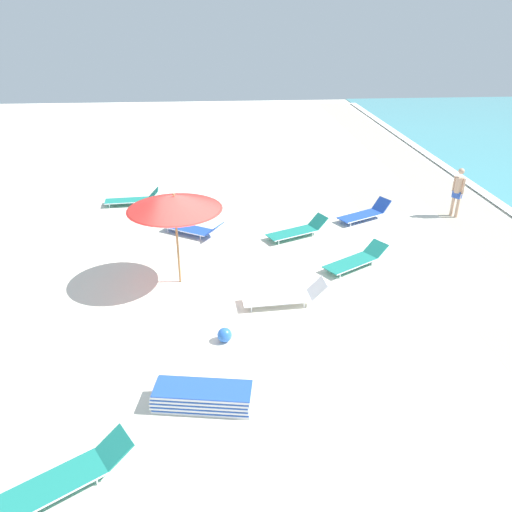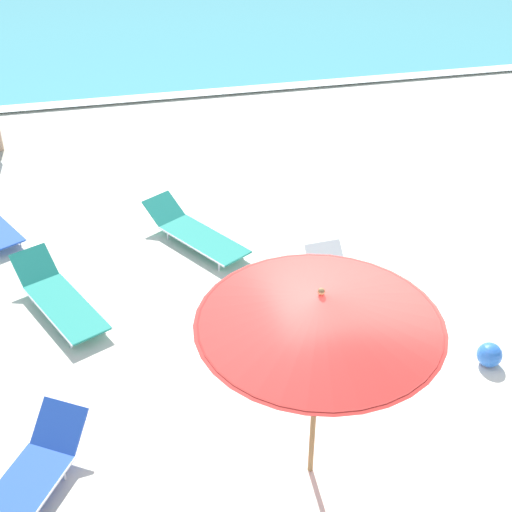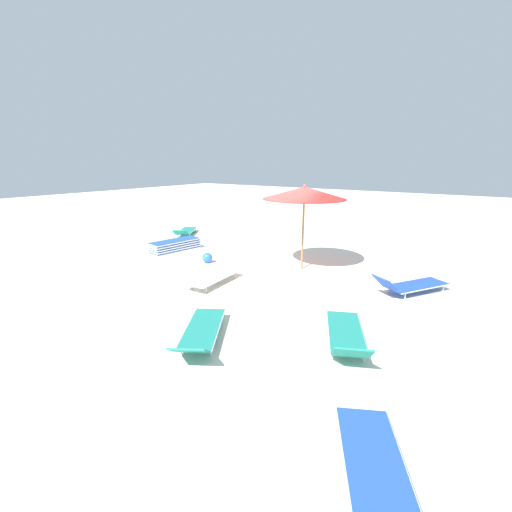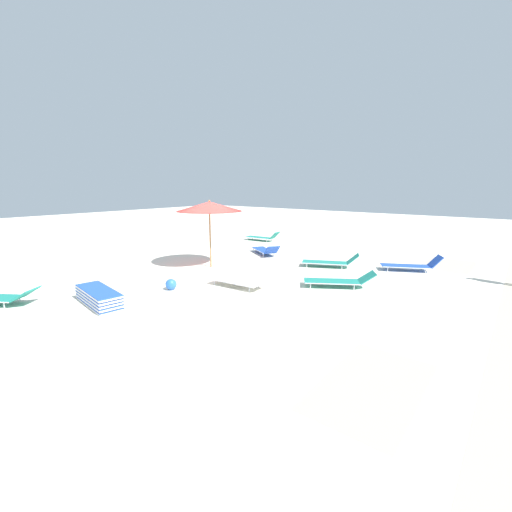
{
  "view_description": "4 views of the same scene",
  "coord_description": "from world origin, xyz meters",
  "px_view_note": "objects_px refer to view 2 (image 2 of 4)",
  "views": [
    {
      "loc": [
        11.18,
        0.38,
        6.68
      ],
      "look_at": [
        -0.76,
        1.3,
        0.71
      ],
      "focal_mm": 35.0,
      "sensor_mm": 36.0,
      "label": 1
    },
    {
      "loc": [
        -2.56,
        -5.83,
        6.45
      ],
      "look_at": [
        -0.77,
        1.97,
        1.12
      ],
      "focal_mm": 50.0,
      "sensor_mm": 36.0,
      "label": 2
    },
    {
      "loc": [
        -5.25,
        8.21,
        3.17
      ],
      "look_at": [
        -0.82,
        1.76,
        0.99
      ],
      "focal_mm": 24.0,
      "sensor_mm": 36.0,
      "label": 3
    },
    {
      "loc": [
        8.19,
        8.39,
        3.06
      ],
      "look_at": [
        -0.45,
        1.66,
        0.78
      ],
      "focal_mm": 24.0,
      "sensor_mm": 36.0,
      "label": 4
    }
  ],
  "objects_px": {
    "sun_lounger_mid_beach_solo": "(20,489)",
    "sun_lounger_under_umbrella": "(59,298)",
    "sun_lounger_beside_umbrella": "(346,298)",
    "sun_lounger_near_water_right": "(195,232)",
    "beach_ball": "(489,355)",
    "beach_umbrella": "(320,310)"
  },
  "relations": [
    {
      "from": "beach_ball",
      "to": "sun_lounger_under_umbrella",
      "type": "bearing_deg",
      "value": 155.87
    },
    {
      "from": "sun_lounger_beside_umbrella",
      "to": "beach_ball",
      "type": "bearing_deg",
      "value": -50.79
    },
    {
      "from": "sun_lounger_under_umbrella",
      "to": "sun_lounger_near_water_right",
      "type": "distance_m",
      "value": 2.59
    },
    {
      "from": "beach_umbrella",
      "to": "sun_lounger_near_water_right",
      "type": "height_order",
      "value": "beach_umbrella"
    },
    {
      "from": "beach_umbrella",
      "to": "sun_lounger_beside_umbrella",
      "type": "xyz_separation_m",
      "value": [
        1.33,
        2.69,
        -2.06
      ]
    },
    {
      "from": "sun_lounger_under_umbrella",
      "to": "sun_lounger_mid_beach_solo",
      "type": "distance_m",
      "value": 3.39
    },
    {
      "from": "sun_lounger_beside_umbrella",
      "to": "beach_ball",
      "type": "xyz_separation_m",
      "value": [
        1.46,
        -1.54,
        -0.05
      ]
    },
    {
      "from": "beach_umbrella",
      "to": "sun_lounger_under_umbrella",
      "type": "bearing_deg",
      "value": 127.04
    },
    {
      "from": "sun_lounger_near_water_right",
      "to": "sun_lounger_mid_beach_solo",
      "type": "bearing_deg",
      "value": -150.57
    },
    {
      "from": "beach_umbrella",
      "to": "beach_ball",
      "type": "distance_m",
      "value": 3.69
    },
    {
      "from": "sun_lounger_beside_umbrella",
      "to": "beach_ball",
      "type": "distance_m",
      "value": 2.13
    },
    {
      "from": "sun_lounger_under_umbrella",
      "to": "sun_lounger_near_water_right",
      "type": "relative_size",
      "value": 1.01
    },
    {
      "from": "sun_lounger_mid_beach_solo",
      "to": "sun_lounger_under_umbrella",
      "type": "bearing_deg",
      "value": 115.44
    },
    {
      "from": "beach_umbrella",
      "to": "sun_lounger_mid_beach_solo",
      "type": "bearing_deg",
      "value": 175.17
    },
    {
      "from": "beach_ball",
      "to": "sun_lounger_mid_beach_solo",
      "type": "bearing_deg",
      "value": -171.5
    },
    {
      "from": "sun_lounger_under_umbrella",
      "to": "sun_lounger_mid_beach_solo",
      "type": "relative_size",
      "value": 1.03
    },
    {
      "from": "sun_lounger_beside_umbrella",
      "to": "sun_lounger_under_umbrella",
      "type": "bearing_deg",
      "value": 162.77
    },
    {
      "from": "sun_lounger_under_umbrella",
      "to": "sun_lounger_beside_umbrella",
      "type": "height_order",
      "value": "sun_lounger_beside_umbrella"
    },
    {
      "from": "sun_lounger_under_umbrella",
      "to": "sun_lounger_beside_umbrella",
      "type": "xyz_separation_m",
      "value": [
        4.07,
        -0.94,
        0.0
      ]
    },
    {
      "from": "beach_umbrella",
      "to": "beach_ball",
      "type": "xyz_separation_m",
      "value": [
        2.8,
        1.15,
        -2.11
      ]
    },
    {
      "from": "sun_lounger_under_umbrella",
      "to": "sun_lounger_near_water_right",
      "type": "xyz_separation_m",
      "value": [
        2.21,
        1.35,
        -0.01
      ]
    },
    {
      "from": "sun_lounger_mid_beach_solo",
      "to": "beach_umbrella",
      "type": "bearing_deg",
      "value": 27.19
    }
  ]
}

